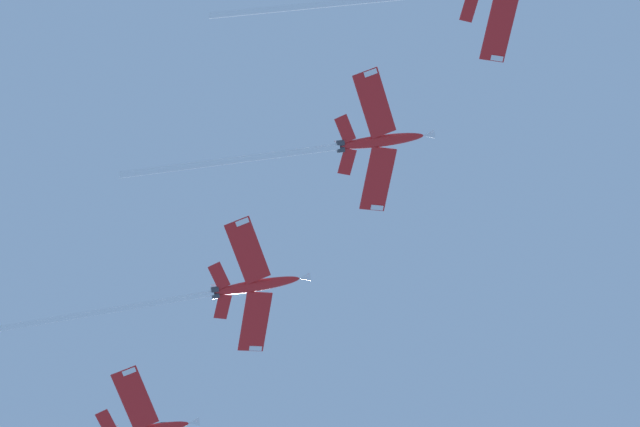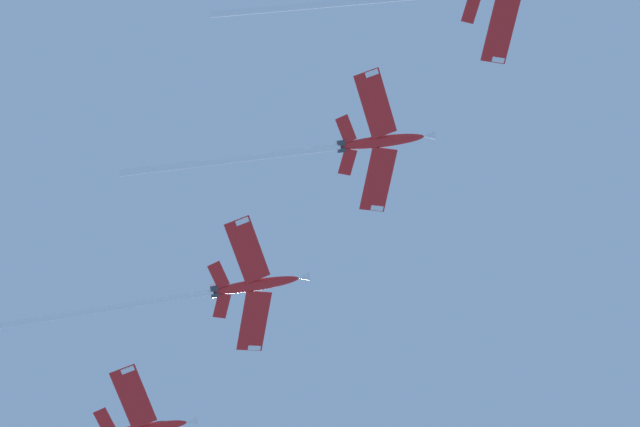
% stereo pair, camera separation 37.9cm
% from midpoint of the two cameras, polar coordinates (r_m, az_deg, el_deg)
% --- Properties ---
extents(jet_second, '(25.33, 37.19, 11.63)m').
position_cam_midpoint_polar(jet_second, '(127.47, 0.73, 3.99)').
color(jet_second, red).
extents(jet_third, '(26.85, 39.58, 12.43)m').
position_cam_midpoint_polar(jet_third, '(130.11, -6.58, -4.69)').
color(jet_third, red).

